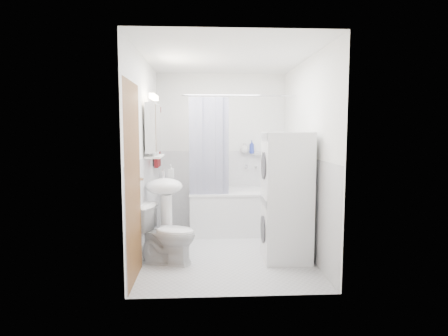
{
  "coord_description": "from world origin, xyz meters",
  "views": [
    {
      "loc": [
        -0.27,
        -4.59,
        1.52
      ],
      "look_at": [
        -0.02,
        0.15,
        1.04
      ],
      "focal_mm": 30.0,
      "sensor_mm": 36.0,
      "label": 1
    }
  ],
  "objects_px": {
    "sink": "(165,198)",
    "bathtub": "(245,209)",
    "washer_dryer": "(286,197)",
    "toilet": "(167,234)"
  },
  "relations": [
    {
      "from": "bathtub",
      "to": "washer_dryer",
      "type": "relative_size",
      "value": 1.1
    },
    {
      "from": "bathtub",
      "to": "sink",
      "type": "bearing_deg",
      "value": -137.13
    },
    {
      "from": "washer_dryer",
      "to": "sink",
      "type": "bearing_deg",
      "value": 170.95
    },
    {
      "from": "sink",
      "to": "toilet",
      "type": "relative_size",
      "value": 1.52
    },
    {
      "from": "toilet",
      "to": "sink",
      "type": "bearing_deg",
      "value": 24.75
    },
    {
      "from": "sink",
      "to": "washer_dryer",
      "type": "xyz_separation_m",
      "value": [
        1.43,
        -0.25,
        0.05
      ]
    },
    {
      "from": "bathtub",
      "to": "toilet",
      "type": "xyz_separation_m",
      "value": [
        -1.05,
        -1.29,
        -0.01
      ]
    },
    {
      "from": "bathtub",
      "to": "washer_dryer",
      "type": "height_order",
      "value": "washer_dryer"
    },
    {
      "from": "bathtub",
      "to": "toilet",
      "type": "relative_size",
      "value": 2.43
    },
    {
      "from": "sink",
      "to": "bathtub",
      "type": "bearing_deg",
      "value": 42.87
    }
  ]
}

